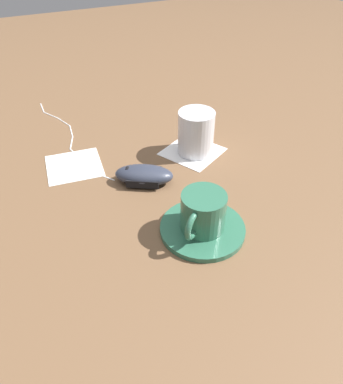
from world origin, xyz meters
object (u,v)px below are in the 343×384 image
Objects in this scene: saucer at (203,228)px; drinking_glass at (196,132)px; computer_mouse at (144,175)px; coffee_cup at (204,212)px.

saucer is 1.54× the size of drinking_glass.
computer_mouse is at bearing 21.06° from drinking_glass.
coffee_cup is at bearing 65.44° from drinking_glass.
drinking_glass is (-0.10, -0.23, 0.01)m from coffee_cup.
coffee_cup is 0.18m from computer_mouse.
drinking_glass is (-0.14, -0.06, 0.03)m from computer_mouse.
saucer is at bearing 175.51° from coffee_cup.
saucer is at bearing 103.60° from computer_mouse.
saucer is 1.14× the size of computer_mouse.
saucer is 0.25m from drinking_glass.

